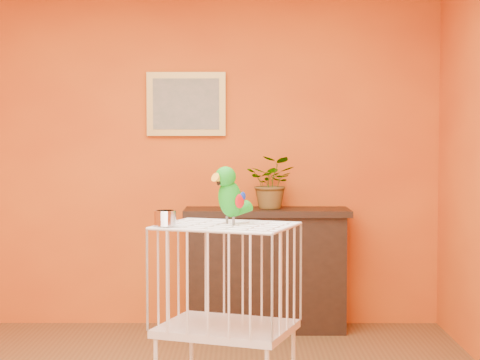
{
  "coord_description": "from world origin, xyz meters",
  "views": [
    {
      "loc": [
        0.44,
        -4.1,
        1.48
      ],
      "look_at": [
        0.43,
        0.14,
        1.26
      ],
      "focal_mm": 60.0,
      "sensor_mm": 36.0,
      "label": 1
    }
  ],
  "objects": [
    {
      "name": "framed_picture",
      "position": [
        0.0,
        2.22,
        1.75
      ],
      "size": [
        0.62,
        0.04,
        0.5
      ],
      "color": "#B38E40",
      "rests_on": "room_shell"
    },
    {
      "name": "room_shell",
      "position": [
        0.0,
        0.0,
        1.58
      ],
      "size": [
        4.5,
        4.5,
        4.5
      ],
      "color": "orange",
      "rests_on": "ground"
    },
    {
      "name": "parrot",
      "position": [
        0.38,
        0.1,
        1.19
      ],
      "size": [
        0.23,
        0.24,
        0.31
      ],
      "rotation": [
        0.0,
        0.0,
        -0.77
      ],
      "color": "#59544C",
      "rests_on": "birdcage"
    },
    {
      "name": "console_cabinet",
      "position": [
        0.63,
        2.03,
        0.47
      ],
      "size": [
        1.27,
        0.45,
        0.94
      ],
      "color": "black",
      "rests_on": "ground"
    },
    {
      "name": "potted_plant",
      "position": [
        0.67,
        2.07,
        1.1
      ],
      "size": [
        0.46,
        0.49,
        0.32
      ],
      "primitive_type": "imported",
      "rotation": [
        0.0,
        0.0,
        -0.28
      ],
      "color": "#26722D",
      "rests_on": "console_cabinet"
    },
    {
      "name": "birdcage",
      "position": [
        0.36,
        0.06,
        0.53
      ],
      "size": [
        0.8,
        0.71,
        1.03
      ],
      "rotation": [
        0.0,
        0.0,
        -0.34
      ],
      "color": "silver",
      "rests_on": "ground"
    },
    {
      "name": "feed_cup",
      "position": [
        0.05,
        -0.03,
        1.07
      ],
      "size": [
        0.11,
        0.11,
        0.08
      ],
      "primitive_type": "cylinder",
      "color": "silver",
      "rests_on": "birdcage"
    }
  ]
}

